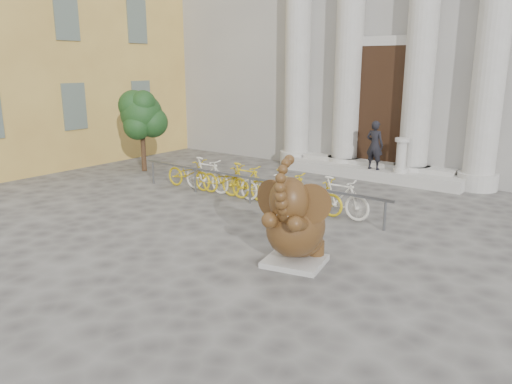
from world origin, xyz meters
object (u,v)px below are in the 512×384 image
Objects in this scene: tree at (142,115)px; pedestrian at (375,145)px; elephant_statue at (295,225)px; bike_rack at (255,183)px.

tree is 7.84m from pedestrian.
elephant_statue is 9.66m from tree.
elephant_statue is 0.76× the size of tree.
tree reaches higher than elephant_statue.
elephant_statue is 1.37× the size of pedestrian.
bike_rack is (-3.26, 3.12, -0.27)m from elephant_statue.
bike_rack is 4.61m from pedestrian.
tree is at bearing 28.70° from pedestrian.
elephant_statue is at bearing 105.59° from pedestrian.
pedestrian is at bearing 70.53° from bike_rack.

